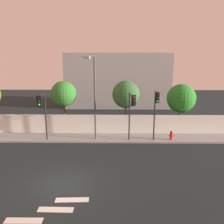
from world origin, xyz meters
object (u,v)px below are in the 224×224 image
(traffic_light_right, at_px, (132,107))
(traffic_light_center, at_px, (42,107))
(roadside_tree_midleft, at_px, (64,94))
(roadside_tree_rightmost, at_px, (181,98))
(fire_hydrant, at_px, (171,135))
(street_lamp_curbside, at_px, (94,92))
(traffic_light_left, at_px, (156,106))
(roadside_tree_midright, at_px, (126,94))

(traffic_light_right, bearing_deg, traffic_light_center, -178.96)
(roadside_tree_midleft, distance_m, roadside_tree_rightmost, 11.76)
(traffic_light_right, distance_m, fire_hydrant, 4.59)
(fire_hydrant, distance_m, roadside_tree_rightmost, 4.44)
(street_lamp_curbside, xyz_separation_m, fire_hydrant, (6.89, 0.11, -3.92))
(street_lamp_curbside, distance_m, roadside_tree_rightmost, 9.08)
(traffic_light_left, distance_m, roadside_tree_midright, 4.38)
(roadside_tree_midleft, distance_m, roadside_tree_midright, 6.23)
(traffic_light_right, distance_m, roadside_tree_midright, 3.85)
(traffic_light_center, bearing_deg, street_lamp_curbside, 9.57)
(traffic_light_right, xyz_separation_m, fire_hydrant, (3.65, 0.70, -2.70))
(roadside_tree_rightmost, bearing_deg, street_lamp_curbside, -159.13)
(traffic_light_right, distance_m, roadside_tree_midleft, 7.61)
(roadside_tree_midright, bearing_deg, fire_hydrant, -37.85)
(fire_hydrant, bearing_deg, street_lamp_curbside, -179.11)
(traffic_light_left, relative_size, traffic_light_center, 1.05)
(traffic_light_left, relative_size, street_lamp_curbside, 0.60)
(traffic_light_right, height_order, roadside_tree_midright, roadside_tree_midright)
(traffic_light_center, bearing_deg, roadside_tree_midleft, 75.58)
(street_lamp_curbside, bearing_deg, traffic_light_right, -10.40)
(fire_hydrant, height_order, roadside_tree_midright, roadside_tree_midright)
(traffic_light_left, relative_size, roadside_tree_rightmost, 0.93)
(traffic_light_left, xyz_separation_m, fire_hydrant, (1.58, 0.54, -2.82))
(fire_hydrant, height_order, roadside_tree_rightmost, roadside_tree_rightmost)
(traffic_light_left, bearing_deg, traffic_light_right, -175.58)
(traffic_light_left, height_order, traffic_light_center, traffic_light_left)
(traffic_light_left, bearing_deg, roadside_tree_midright, 123.49)
(traffic_light_right, relative_size, roadside_tree_rightmost, 0.89)
(roadside_tree_midleft, bearing_deg, fire_hydrant, -16.88)
(fire_hydrant, xyz_separation_m, roadside_tree_rightmost, (1.53, 3.10, 2.79))
(traffic_light_center, distance_m, roadside_tree_midleft, 4.10)
(traffic_light_center, bearing_deg, roadside_tree_rightmost, 17.16)
(street_lamp_curbside, distance_m, fire_hydrant, 7.93)
(traffic_light_center, relative_size, street_lamp_curbside, 0.57)
(traffic_light_left, relative_size, roadside_tree_midright, 0.87)
(street_lamp_curbside, height_order, roadside_tree_midright, street_lamp_curbside)
(traffic_light_right, height_order, street_lamp_curbside, street_lamp_curbside)
(street_lamp_curbside, height_order, fire_hydrant, street_lamp_curbside)
(traffic_light_left, relative_size, roadside_tree_midleft, 0.88)
(traffic_light_right, xyz_separation_m, roadside_tree_rightmost, (5.18, 3.80, 0.09))
(roadside_tree_rightmost, bearing_deg, traffic_light_center, -162.84)
(street_lamp_curbside, xyz_separation_m, roadside_tree_midright, (2.90, 3.21, -0.75))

